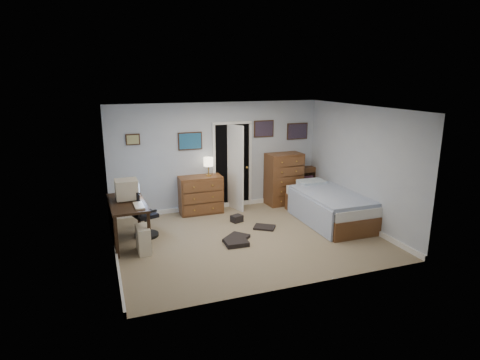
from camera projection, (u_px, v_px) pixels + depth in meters
name	position (u px, v px, depth m)	size (l,w,h in m)	color
floor	(248.00, 238.00, 7.85)	(5.00, 4.00, 0.02)	gray
computer_desk	(122.00, 212.00, 7.46)	(0.69, 1.41, 0.80)	black
crt_monitor	(127.00, 189.00, 7.54)	(0.43, 0.40, 0.39)	beige
keyboard	(139.00, 206.00, 7.18)	(0.16, 0.43, 0.03)	beige
pc_tower	(143.00, 239.00, 7.15)	(0.24, 0.46, 0.48)	beige
office_chair	(143.00, 219.00, 7.79)	(0.59, 0.59, 0.97)	black
media_stack	(117.00, 199.00, 8.97)	(0.16, 0.16, 0.80)	maroon
low_dresser	(201.00, 195.00, 9.19)	(0.97, 0.49, 0.86)	brown
table_lamp	(208.00, 162.00, 9.07)	(0.22, 0.22, 0.42)	gold
doorway	(228.00, 163.00, 9.78)	(0.96, 1.12, 2.05)	black
tall_dresser	(284.00, 179.00, 9.81)	(0.86, 0.50, 1.26)	brown
headboard_bookcase	(297.00, 183.00, 10.10)	(0.94, 0.26, 0.84)	brown
bed	(329.00, 206.00, 8.67)	(1.19, 2.19, 0.71)	brown
wall_posters	(241.00, 134.00, 9.39)	(4.38, 0.04, 0.60)	#331E11
floor_clutter	(241.00, 234.00, 7.93)	(1.31, 1.46, 0.15)	black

